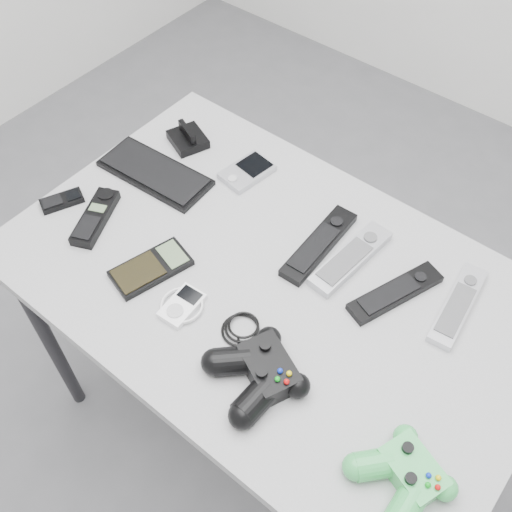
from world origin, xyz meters
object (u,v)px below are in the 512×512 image
Objects in this scene: remote_black_a at (319,244)px; cordless_handset at (95,217)px; remote_silver_b at (458,305)px; controller_green at (405,475)px; mobile_phone at (62,200)px; calculator at (151,268)px; pda at (247,171)px; pda_keyboard at (155,173)px; desk at (272,296)px; mp3_player at (182,305)px; remote_silver_a at (351,258)px; remote_black_b at (395,292)px; controller_black at (260,371)px.

remote_black_a is 0.47m from cordless_handset.
controller_green is at bearing -82.89° from remote_silver_b.
controller_green is at bearing 21.34° from mobile_phone.
pda is at bearing 109.56° from calculator.
pda_keyboard is 0.21m from pda.
pda reaches higher than desk.
cordless_handset is 0.30m from mp3_player.
pda_keyboard is 0.41m from remote_black_a.
remote_silver_a is 0.22m from remote_silver_b.
pda_keyboard is 0.48m from remote_silver_a.
pda_keyboard and calculator have the same top height.
desk is at bearing -7.41° from cordless_handset.
pda is (-0.22, 0.19, 0.07)m from desk.
remote_black_b is (0.18, -0.01, -0.00)m from remote_black_a.
controller_green is at bearing -20.89° from pda_keyboard.
remote_silver_b is at bearing 5.19° from pda.
remote_silver_a is at bearing 117.56° from controller_black.
remote_black_a is 2.42× the size of mobile_phone.
mp3_player is 0.49m from controller_green.
mobile_phone is (-0.26, -0.32, -0.00)m from pda.
remote_black_a is 0.32m from controller_black.
cordless_handset reaches higher than remote_black_b.
cordless_handset reaches higher than mobile_phone.
controller_black reaches higher than mp3_player.
controller_black is (-0.20, -0.35, 0.02)m from remote_silver_b.
controller_black reaches higher than remote_black_b.
controller_green is (0.30, -0.31, 0.01)m from remote_silver_a.
controller_green is at bearing -41.01° from remote_silver_a.
remote_silver_a is 0.40m from calculator.
desk is at bearing 49.46° from calculator.
remote_black_b is 0.35m from controller_green.
pda is at bearing 35.80° from pda_keyboard.
mobile_phone is 0.88m from controller_green.
desk is 6.94× the size of controller_green.
remote_black_b is 0.73m from mobile_phone.
calculator is at bearing -156.11° from remote_silver_b.
cordless_handset is at bearing -138.29° from remote_black_b.
controller_black reaches higher than controller_green.
remote_black_a is (0.03, 0.12, 0.07)m from desk.
remote_silver_b is (0.31, 0.17, 0.07)m from desk.
pda_keyboard is 0.71m from remote_silver_b.
mobile_phone is 0.28m from calculator.
calculator is 0.60m from controller_green.
remote_black_b is (0.21, 0.12, 0.07)m from desk.
controller_green reaches higher than remote_silver_a.
mp3_player reaches higher than desk.
remote_black_a is at bearing 78.20° from desk.
pda is at bearing 161.76° from remote_black_a.
controller_green is at bearing -24.28° from desk.
remote_silver_b is (0.29, 0.04, -0.00)m from remote_black_a.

